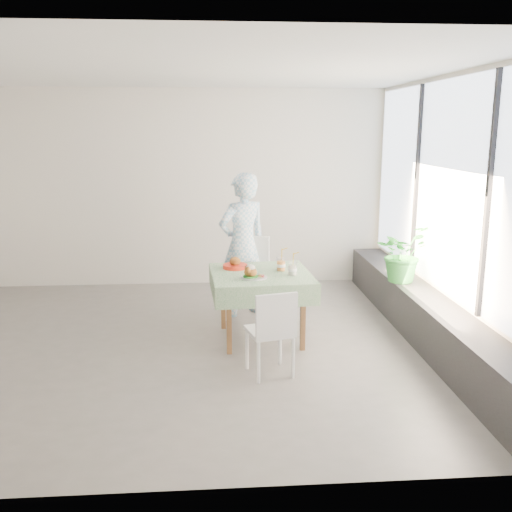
{
  "coord_description": "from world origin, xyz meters",
  "views": [
    {
      "loc": [
        0.54,
        -5.73,
        2.24
      ],
      "look_at": [
        0.98,
        0.18,
        0.91
      ],
      "focal_mm": 40.0,
      "sensor_mm": 36.0,
      "label": 1
    }
  ],
  "objects": [
    {
      "name": "juice_cup_lemonade",
      "position": [
        1.35,
        0.01,
        0.81
      ],
      "size": [
        0.1,
        0.1,
        0.28
      ],
      "color": "white",
      "rests_on": "cafe_table"
    },
    {
      "name": "wall_right",
      "position": [
        3.0,
        0.0,
        1.4
      ],
      "size": [
        0.02,
        5.0,
        2.8
      ],
      "primitive_type": "cube",
      "color": "white",
      "rests_on": "ground"
    },
    {
      "name": "ceiling",
      "position": [
        0.0,
        0.0,
        2.8
      ],
      "size": [
        6.0,
        6.0,
        0.0
      ],
      "primitive_type": "plane",
      "rotation": [
        3.14,
        0.0,
        0.0
      ],
      "color": "white",
      "rests_on": "ground"
    },
    {
      "name": "window_ledge",
      "position": [
        2.8,
        0.0,
        0.25
      ],
      "size": [
        0.4,
        4.8,
        0.5
      ],
      "primitive_type": "cube",
      "color": "black",
      "rests_on": "ground"
    },
    {
      "name": "cafe_table",
      "position": [
        1.03,
        0.13,
        0.46
      ],
      "size": [
        1.1,
        1.1,
        0.74
      ],
      "color": "brown",
      "rests_on": "ground"
    },
    {
      "name": "wall_front",
      "position": [
        0.0,
        -2.5,
        1.4
      ],
      "size": [
        6.0,
        0.02,
        2.8
      ],
      "primitive_type": "cube",
      "color": "white",
      "rests_on": "ground"
    },
    {
      "name": "chair_far",
      "position": [
        0.93,
        0.9,
        0.3
      ],
      "size": [
        0.57,
        0.57,
        0.96
      ],
      "color": "white",
      "rests_on": "ground"
    },
    {
      "name": "main_dish",
      "position": [
        0.92,
        -0.1,
        0.79
      ],
      "size": [
        0.28,
        0.28,
        0.15
      ],
      "color": "white",
      "rests_on": "cafe_table"
    },
    {
      "name": "window_pane",
      "position": [
        2.97,
        0.0,
        1.65
      ],
      "size": [
        0.01,
        4.8,
        2.18
      ],
      "primitive_type": "cube",
      "color": "#D1E0F9",
      "rests_on": "ground"
    },
    {
      "name": "diner",
      "position": [
        0.88,
        1.0,
        0.87
      ],
      "size": [
        0.75,
        0.66,
        1.74
      ],
      "primitive_type": "imported",
      "rotation": [
        0.0,
        0.0,
        3.62
      ],
      "color": "#88BDDB",
      "rests_on": "ground"
    },
    {
      "name": "floor",
      "position": [
        0.0,
        0.0,
        0.0
      ],
      "size": [
        6.0,
        6.0,
        0.0
      ],
      "primitive_type": "plane",
      "color": "#5C5957",
      "rests_on": "ground"
    },
    {
      "name": "chair_near",
      "position": [
        1.04,
        -0.79,
        0.25
      ],
      "size": [
        0.47,
        0.47,
        0.82
      ],
      "color": "white",
      "rests_on": "ground"
    },
    {
      "name": "juice_cup_orange",
      "position": [
        1.26,
        0.21,
        0.81
      ],
      "size": [
        0.1,
        0.1,
        0.29
      ],
      "color": "white",
      "rests_on": "cafe_table"
    },
    {
      "name": "second_dish",
      "position": [
        0.77,
        0.35,
        0.78
      ],
      "size": [
        0.27,
        0.27,
        0.13
      ],
      "color": "red",
      "rests_on": "cafe_table"
    },
    {
      "name": "wall_back",
      "position": [
        0.0,
        2.5,
        1.4
      ],
      "size": [
        6.0,
        0.02,
        2.8
      ],
      "primitive_type": "cube",
      "color": "white",
      "rests_on": "ground"
    },
    {
      "name": "potted_plant",
      "position": [
        2.71,
        0.57,
        0.83
      ],
      "size": [
        0.8,
        0.78,
        0.67
      ],
      "primitive_type": "imported",
      "rotation": [
        0.0,
        0.0,
        0.67
      ],
      "color": "#257126",
      "rests_on": "window_ledge"
    }
  ]
}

